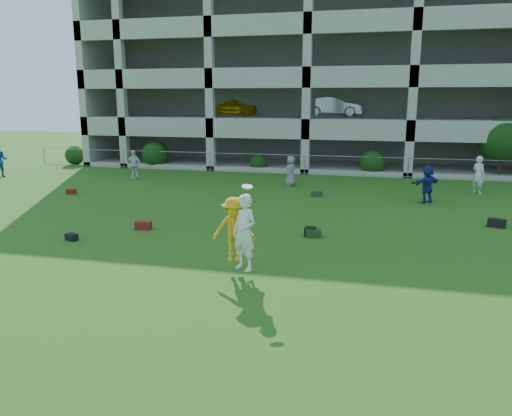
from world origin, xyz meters
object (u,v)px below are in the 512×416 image
(bystander_b, at_px, (134,165))
(bystander_d, at_px, (427,184))
(bystander_c, at_px, (291,171))
(frisbee_contest, at_px, (238,230))
(bystander_e, at_px, (478,175))
(parking_garage, at_px, (323,77))
(crate_d, at_px, (310,232))

(bystander_b, distance_m, bystander_d, 15.94)
(bystander_c, xyz_separation_m, frisbee_contest, (0.94, -13.52, 0.38))
(bystander_c, distance_m, bystander_e, 9.15)
(parking_garage, bearing_deg, bystander_c, -90.46)
(bystander_e, height_order, frisbee_contest, frisbee_contest)
(bystander_b, distance_m, bystander_e, 18.25)
(bystander_c, relative_size, bystander_e, 0.87)
(bystander_c, relative_size, frisbee_contest, 0.71)
(bystander_d, xyz_separation_m, crate_d, (-4.24, -6.61, -0.69))
(frisbee_contest, relative_size, parking_garage, 0.07)
(bystander_b, relative_size, parking_garage, 0.05)
(bystander_c, xyz_separation_m, parking_garage, (0.10, 12.90, 5.23))
(bystander_d, distance_m, bystander_e, 3.95)
(bystander_d, height_order, parking_garage, parking_garage)
(bystander_e, distance_m, parking_garage, 16.44)
(bystander_b, bearing_deg, parking_garage, 58.53)
(bystander_b, distance_m, bystander_c, 9.10)
(frisbee_contest, bearing_deg, crate_d, 71.56)
(bystander_d, xyz_separation_m, frisbee_contest, (-5.61, -10.71, 0.34))
(bystander_b, relative_size, frisbee_contest, 0.73)
(bystander_e, xyz_separation_m, frisbee_contest, (-8.20, -13.68, 0.27))
(bystander_c, height_order, bystander_e, bystander_e)
(bystander_d, relative_size, bystander_e, 0.92)
(bystander_b, distance_m, crate_d, 14.96)
(crate_d, bearing_deg, bystander_d, 57.32)
(crate_d, bearing_deg, bystander_b, 139.75)
(bystander_d, bearing_deg, parking_garage, -109.05)
(bystander_b, height_order, bystander_c, bystander_b)
(parking_garage, bearing_deg, frisbee_contest, -88.18)
(crate_d, relative_size, parking_garage, 0.01)
(bystander_d, bearing_deg, crate_d, 15.98)
(bystander_b, xyz_separation_m, bystander_e, (18.25, -0.07, 0.09))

